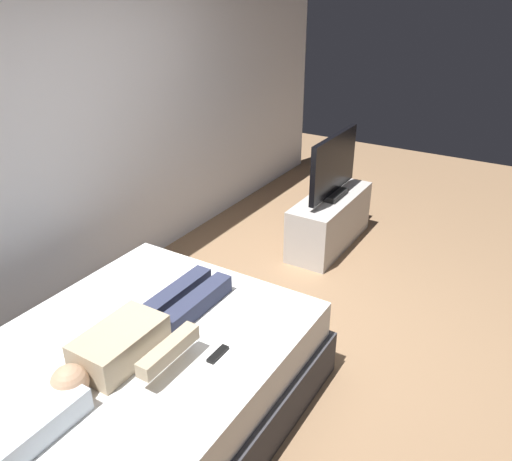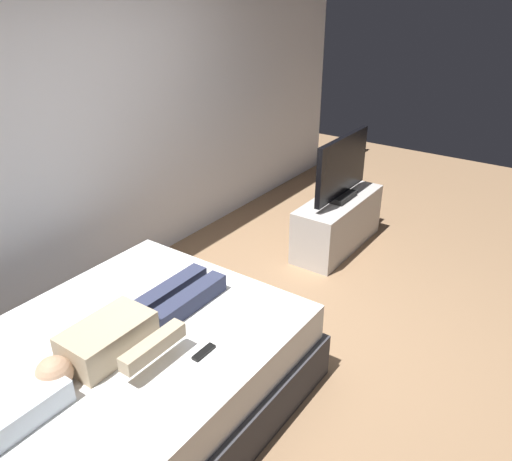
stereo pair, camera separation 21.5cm
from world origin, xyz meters
The scene contains 8 objects.
ground_plane centered at (0.00, 0.00, 0.00)m, with size 10.00×10.00×0.00m, color #8C6B4C.
back_wall centered at (0.40, 1.91, 1.40)m, with size 6.40×0.10×2.80m, color silver.
bed centered at (-1.01, 0.58, 0.26)m, with size 1.97×1.61×0.54m.
pillow centered at (-1.67, 0.58, 0.60)m, with size 0.48×0.34×0.12m, color white.
person centered at (-0.98, 0.54, 0.62)m, with size 1.26×0.46×0.18m.
remote centered at (-0.83, 0.13, 0.55)m, with size 0.15×0.04×0.02m, color black.
tv_stand centered at (1.60, 0.55, 0.25)m, with size 1.10×0.40×0.50m, color #B7B2AD.
tv centered at (1.60, 0.55, 0.78)m, with size 0.88×0.20×0.59m.
Camera 2 is at (-2.44, -1.34, 2.35)m, focal length 36.08 mm.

